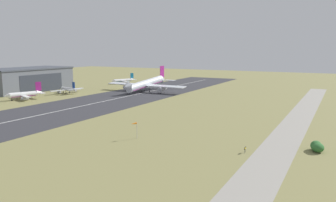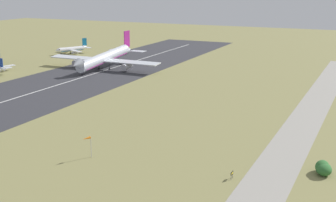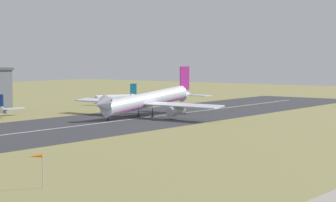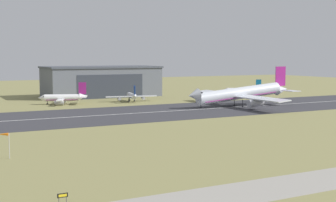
{
  "view_description": "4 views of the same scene",
  "coord_description": "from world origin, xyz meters",
  "px_view_note": "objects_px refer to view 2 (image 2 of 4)",
  "views": [
    {
      "loc": [
        -97.19,
        17.43,
        27.34
      ],
      "look_at": [
        17.94,
        79.37,
        6.77
      ],
      "focal_mm": 35.0,
      "sensor_mm": 36.0,
      "label": 1
    },
    {
      "loc": [
        -100.34,
        13.68,
        39.55
      ],
      "look_at": [
        17.5,
        67.9,
        6.58
      ],
      "focal_mm": 50.0,
      "sensor_mm": 36.0,
      "label": 2
    },
    {
      "loc": [
        -81.11,
        0.42,
        19.69
      ],
      "look_at": [
        33.78,
        85.43,
        9.77
      ],
      "focal_mm": 70.0,
      "sensor_mm": 36.0,
      "label": 3
    },
    {
      "loc": [
        -29.19,
        -22.56,
        20.12
      ],
      "look_at": [
        18.66,
        68.84,
        10.32
      ],
      "focal_mm": 50.0,
      "sensor_mm": 36.0,
      "label": 4
    }
  ],
  "objects_px": {
    "airplane_parked_west": "(72,49)",
    "runway_sign": "(232,174)",
    "windsock_pole": "(87,139)",
    "airplane_landing": "(105,58)",
    "shrub_clump": "(324,168)"
  },
  "relations": [
    {
      "from": "airplane_parked_west",
      "to": "windsock_pole",
      "type": "xyz_separation_m",
      "value": [
        -133.41,
        -101.34,
        2.02
      ]
    },
    {
      "from": "shrub_clump",
      "to": "runway_sign",
      "type": "bearing_deg",
      "value": 122.42
    },
    {
      "from": "airplane_landing",
      "to": "windsock_pole",
      "type": "xyz_separation_m",
      "value": [
        -100.09,
        -58.33,
        -0.53
      ]
    },
    {
      "from": "airplane_landing",
      "to": "windsock_pole",
      "type": "bearing_deg",
      "value": -149.77
    },
    {
      "from": "airplane_parked_west",
      "to": "shrub_clump",
      "type": "bearing_deg",
      "value": -128.28
    },
    {
      "from": "shrub_clump",
      "to": "runway_sign",
      "type": "height_order",
      "value": "shrub_clump"
    },
    {
      "from": "windsock_pole",
      "to": "runway_sign",
      "type": "xyz_separation_m",
      "value": [
        2.66,
        -33.83,
        -3.45
      ]
    },
    {
      "from": "airplane_landing",
      "to": "runway_sign",
      "type": "bearing_deg",
      "value": -136.59
    },
    {
      "from": "shrub_clump",
      "to": "windsock_pole",
      "type": "height_order",
      "value": "windsock_pole"
    },
    {
      "from": "runway_sign",
      "to": "shrub_clump",
      "type": "bearing_deg",
      "value": -57.58
    },
    {
      "from": "airplane_landing",
      "to": "windsock_pole",
      "type": "height_order",
      "value": "airplane_landing"
    },
    {
      "from": "shrub_clump",
      "to": "windsock_pole",
      "type": "bearing_deg",
      "value": 104.79
    },
    {
      "from": "airplane_parked_west",
      "to": "runway_sign",
      "type": "xyz_separation_m",
      "value": [
        -130.75,
        -135.18,
        -1.44
      ]
    },
    {
      "from": "airplane_landing",
      "to": "airplane_parked_west",
      "type": "xyz_separation_m",
      "value": [
        33.32,
        43.01,
        -2.55
      ]
    },
    {
      "from": "shrub_clump",
      "to": "runway_sign",
      "type": "xyz_separation_m",
      "value": [
        -10.74,
        16.91,
        -0.07
      ]
    }
  ]
}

